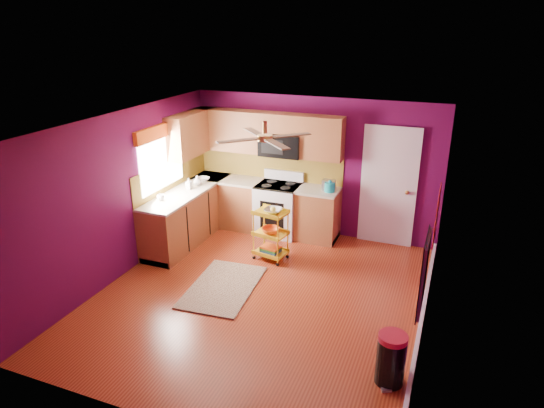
% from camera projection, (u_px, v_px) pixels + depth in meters
% --- Properties ---
extents(ground, '(5.00, 5.00, 0.00)m').
position_uv_depth(ground, '(261.00, 296.00, 6.97)').
color(ground, maroon).
rests_on(ground, ground).
extents(room_envelope, '(4.54, 5.04, 2.52)m').
position_uv_depth(room_envelope, '(261.00, 189.00, 6.38)').
color(room_envelope, '#50093A').
rests_on(room_envelope, ground).
extents(lower_cabinets, '(2.81, 2.31, 0.94)m').
position_uv_depth(lower_cabinets, '(231.00, 212.00, 8.86)').
color(lower_cabinets, brown).
rests_on(lower_cabinets, ground).
extents(electric_range, '(0.76, 0.66, 1.13)m').
position_uv_depth(electric_range, '(278.00, 208.00, 8.88)').
color(electric_range, white).
rests_on(electric_range, ground).
extents(upper_cabinetry, '(2.80, 2.30, 1.26)m').
position_uv_depth(upper_cabinetry, '(243.00, 135.00, 8.64)').
color(upper_cabinetry, brown).
rests_on(upper_cabinetry, ground).
extents(left_window, '(0.08, 1.35, 1.08)m').
position_uv_depth(left_window, '(161.00, 148.00, 8.02)').
color(left_window, white).
rests_on(left_window, ground).
extents(panel_door, '(0.95, 0.11, 2.15)m').
position_uv_depth(panel_door, '(388.00, 188.00, 8.29)').
color(panel_door, white).
rests_on(panel_door, ground).
extents(right_wall_art, '(0.04, 2.74, 1.04)m').
position_uv_depth(right_wall_art, '(432.00, 239.00, 5.40)').
color(right_wall_art, black).
rests_on(right_wall_art, ground).
extents(ceiling_fan, '(1.01, 1.01, 0.26)m').
position_uv_depth(ceiling_fan, '(265.00, 137.00, 6.33)').
color(ceiling_fan, '#BF8C3F').
rests_on(ceiling_fan, ground).
extents(shag_rug, '(1.03, 1.56, 0.02)m').
position_uv_depth(shag_rug, '(223.00, 287.00, 7.20)').
color(shag_rug, '#331C11').
rests_on(shag_rug, ground).
extents(rolling_cart, '(0.58, 0.46, 0.94)m').
position_uv_depth(rolling_cart, '(271.00, 232.00, 7.90)').
color(rolling_cart, yellow).
rests_on(rolling_cart, ground).
extents(trash_can, '(0.42, 0.42, 0.61)m').
position_uv_depth(trash_can, '(391.00, 359.00, 5.23)').
color(trash_can, black).
rests_on(trash_can, ground).
extents(teal_kettle, '(0.18, 0.18, 0.21)m').
position_uv_depth(teal_kettle, '(330.00, 187.00, 8.35)').
color(teal_kettle, '#169BA9').
rests_on(teal_kettle, lower_cabinets).
extents(toaster, '(0.22, 0.15, 0.18)m').
position_uv_depth(toaster, '(329.00, 185.00, 8.43)').
color(toaster, beige).
rests_on(toaster, lower_cabinets).
extents(soap_bottle_a, '(0.09, 0.09, 0.20)m').
position_uv_depth(soap_bottle_a, '(189.00, 184.00, 8.47)').
color(soap_bottle_a, '#EA3F72').
rests_on(soap_bottle_a, lower_cabinets).
extents(soap_bottle_b, '(0.14, 0.14, 0.19)m').
position_uv_depth(soap_bottle_b, '(197.00, 180.00, 8.66)').
color(soap_bottle_b, white).
rests_on(soap_bottle_b, lower_cabinets).
extents(counter_dish, '(0.23, 0.23, 0.06)m').
position_uv_depth(counter_dish, '(203.00, 179.00, 8.93)').
color(counter_dish, white).
rests_on(counter_dish, lower_cabinets).
extents(counter_cup, '(0.12, 0.12, 0.09)m').
position_uv_depth(counter_cup, '(161.00, 197.00, 7.96)').
color(counter_cup, white).
rests_on(counter_cup, lower_cabinets).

